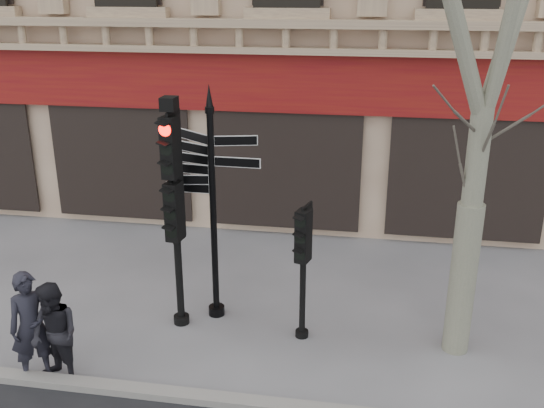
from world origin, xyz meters
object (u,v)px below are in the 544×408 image
(fingerpost, at_px, (212,167))
(traffic_signal_main, at_px, (174,187))
(traffic_signal_secondary, at_px, (303,250))
(pedestrian_b, at_px, (55,335))
(pedestrian_a, at_px, (32,326))

(fingerpost, relative_size, traffic_signal_main, 1.04)
(traffic_signal_main, bearing_deg, fingerpost, 43.63)
(fingerpost, distance_m, traffic_signal_secondary, 2.04)
(fingerpost, height_order, traffic_signal_main, fingerpost)
(traffic_signal_main, xyz_separation_m, traffic_signal_secondary, (2.14, -0.07, -0.91))
(fingerpost, distance_m, pedestrian_b, 3.53)
(fingerpost, bearing_deg, traffic_signal_main, -132.33)
(pedestrian_a, bearing_deg, traffic_signal_secondary, -15.89)
(traffic_signal_secondary, height_order, pedestrian_b, traffic_signal_secondary)
(traffic_signal_main, xyz_separation_m, pedestrian_b, (-1.28, -1.91, -1.71))
(fingerpost, xyz_separation_m, pedestrian_a, (-2.21, -2.24, -1.91))
(fingerpost, height_order, pedestrian_b, fingerpost)
(fingerpost, distance_m, traffic_signal_main, 0.71)
(pedestrian_a, xyz_separation_m, pedestrian_b, (0.40, -0.07, -0.06))
(fingerpost, relative_size, pedestrian_b, 2.58)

